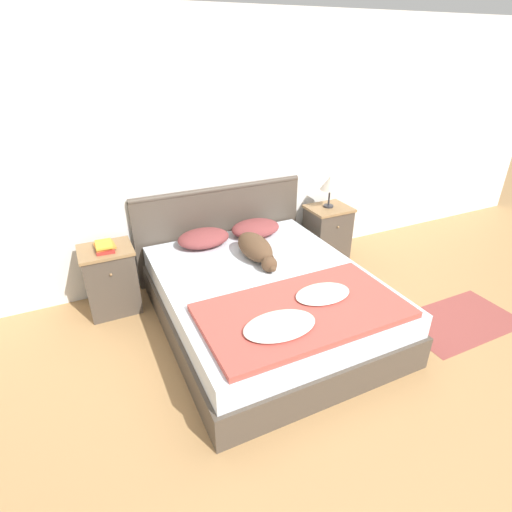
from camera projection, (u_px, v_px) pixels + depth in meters
ground_plane at (345, 393)px, 2.88m from camera, size 16.00×16.00×0.00m
wall_back at (229, 153)px, 3.99m from camera, size 9.00×0.06×2.55m
bed at (266, 301)px, 3.50m from camera, size 1.74×2.10×0.48m
headboard at (221, 228)px, 4.24m from camera, size 1.82×0.06×0.97m
nightstand_left at (111, 279)px, 3.66m from camera, size 0.46×0.41×0.64m
nightstand_right at (327, 233)px, 4.57m from camera, size 0.46×0.41×0.64m
pillow_left at (204, 238)px, 3.89m from camera, size 0.51×0.38×0.15m
pillow_right at (256, 228)px, 4.11m from camera, size 0.51×0.38×0.15m
quilt at (302, 311)px, 2.90m from camera, size 1.50×0.83×0.09m
dog at (256, 248)px, 3.65m from camera, size 0.26×0.72×0.21m
book_stack at (105, 246)px, 3.49m from camera, size 0.18×0.24×0.06m
table_lamp at (330, 183)px, 4.31m from camera, size 0.22×0.22×0.36m
rug at (459, 321)px, 3.63m from camera, size 1.08×0.63×0.00m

